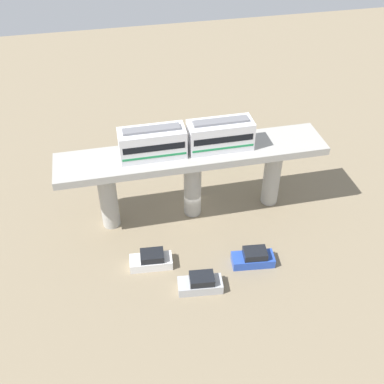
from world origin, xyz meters
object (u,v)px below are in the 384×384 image
object	(u,v)px
parked_car_silver	(201,283)
parked_car_blue	(253,258)
parked_car_white	(151,260)
tree_near_viaduct	(231,131)
train	(187,139)

from	to	relation	value
parked_car_silver	parked_car_blue	distance (m)	6.23
parked_car_white	tree_near_viaduct	bearing A→B (deg)	147.87
parked_car_silver	tree_near_viaduct	world-z (taller)	tree_near_viaduct
parked_car_white	parked_car_blue	size ratio (longest dim) A/B	0.99
train	parked_car_blue	distance (m)	13.65
train	parked_car_blue	bearing A→B (deg)	28.84
parked_car_white	parked_car_silver	size ratio (longest dim) A/B	0.99
train	tree_near_viaduct	xyz separation A→B (m)	(-10.06, 7.82, -6.21)
train	parked_car_white	xyz separation A→B (m)	(7.00, -5.12, -9.15)
parked_car_white	parked_car_blue	xyz separation A→B (m)	(1.87, 10.01, 0.00)
parked_car_white	parked_car_silver	bearing A→B (deg)	51.56
train	parked_car_white	world-z (taller)	train
train	parked_car_silver	bearing A→B (deg)	-5.27
train	parked_car_silver	size ratio (longest dim) A/B	3.10
parked_car_white	train	bearing A→B (deg)	148.87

